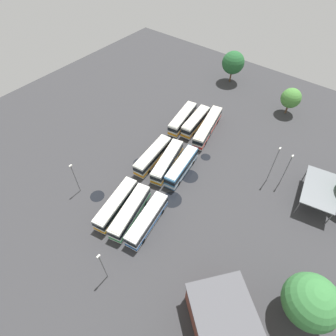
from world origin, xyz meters
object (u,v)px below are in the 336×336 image
bus_row0_slot0 (147,220)px  bus_row1_slot2 (153,156)px  depot_building (221,315)px  tree_west_edge (291,98)px  bus_row1_slot0 (182,167)px  bus_row2_slot0 (208,127)px  bus_row2_slot1 (196,122)px  lamp_post_mid_lot (286,169)px  maintenance_shelter (321,189)px  lamp_post_far_corner (103,266)px  bus_row2_slot2 (183,119)px  bus_row0_slot2 (116,204)px  bus_row0_slot1 (130,212)px  bus_row1_slot1 (167,161)px  tree_northeast (311,302)px  tree_north_edge (233,63)px  lamp_post_near_entrance (274,164)px  lamp_post_by_building (75,177)px

bus_row0_slot0 → bus_row1_slot2: (12.88, 9.59, 0.00)m
bus_row0_slot0 → depot_building: 19.26m
tree_west_edge → bus_row1_slot0: bearing=164.6°
bus_row1_slot0 → bus_row2_slot0: 14.54m
bus_row1_slot2 → bus_row2_slot1: 15.51m
depot_building → lamp_post_mid_lot: size_ratio=1.46×
maintenance_shelter → lamp_post_far_corner: bearing=149.5°
bus_row2_slot2 → maintenance_shelter: maintenance_shelter is taller
bus_row0_slot2 → tree_west_edge: bearing=-15.2°
bus_row2_slot0 → bus_row0_slot1: bearing=-176.4°
bus_row1_slot1 → tree_northeast: 35.01m
lamp_post_far_corner → tree_west_edge: (59.29, -5.56, 0.22)m
bus_row0_slot2 → bus_row2_slot0: size_ratio=0.82×
bus_row0_slot2 → tree_north_edge: (53.76, 6.08, 4.18)m
bus_row2_slot2 → tree_north_edge: size_ratio=1.27×
lamp_post_far_corner → bus_row0_slot2: bearing=37.8°
bus_row1_slot2 → lamp_post_near_entrance: (10.57, -22.24, 3.35)m
bus_row0_slot0 → bus_row2_slot0: (28.45, 5.40, 0.00)m
lamp_post_far_corner → bus_row2_slot1: bearing=14.2°
bus_row0_slot1 → bus_row1_slot2: (13.54, 6.03, -0.00)m
bus_row0_slot0 → bus_row0_slot2: same height
bus_row1_slot0 → depot_building: (-19.71, -21.16, 1.07)m
bus_row1_slot0 → bus_row1_slot2: same height
bus_row1_slot2 → maintenance_shelter: bearing=-69.8°
maintenance_shelter → bus_row1_slot2: bearing=110.2°
bus_row1_slot1 → bus_row0_slot1: bearing=-170.1°
bus_row0_slot0 → bus_row0_slot2: (-1.06, 6.75, 0.00)m
bus_row2_slot1 → bus_row0_slot2: bearing=-175.8°
bus_row0_slot1 → lamp_post_mid_lot: (25.12, -18.66, 2.71)m
bus_row2_slot1 → lamp_post_far_corner: size_ratio=1.38×
bus_row2_slot2 → tree_north_edge: 25.73m
bus_row0_slot0 → depot_building: size_ratio=0.95×
bus_row0_slot1 → depot_building: 22.52m
depot_building → lamp_post_by_building: size_ratio=1.55×
bus_row0_slot2 → lamp_post_near_entrance: size_ratio=1.24×
lamp_post_mid_lot → tree_northeast: size_ratio=0.88×
bus_row0_slot2 → lamp_post_near_entrance: bearing=-38.4°
lamp_post_far_corner → bus_row2_slot2: bearing=18.9°
tree_north_edge → maintenance_shelter: bearing=-129.0°
bus_row2_slot0 → tree_northeast: tree_northeast is taller
lamp_post_near_entrance → tree_north_edge: (29.25, 25.48, 0.83)m
lamp_post_near_entrance → tree_west_edge: bearing=13.7°
bus_row0_slot0 → tree_west_edge: size_ratio=1.60×
depot_building → lamp_post_by_building: lamp_post_by_building is taller
bus_row0_slot0 → bus_row1_slot1: 14.74m
bus_row0_slot0 → bus_row2_slot2: same height
bus_row2_slot2 → lamp_post_near_entrance: 25.28m
bus_row2_slot2 → maintenance_shelter: bearing=-94.7°
lamp_post_by_building → bus_row1_slot0: bearing=-38.3°
bus_row2_slot0 → bus_row2_slot2: size_ratio=1.22×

